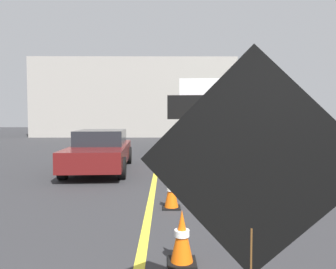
% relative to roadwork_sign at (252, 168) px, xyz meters
% --- Properties ---
extents(lane_center_stripe, '(0.14, 36.00, 0.01)m').
position_rel_roadwork_sign_xyz_m(lane_center_stripe, '(-0.93, 3.49, -1.47)').
color(lane_center_stripe, yellow).
rests_on(lane_center_stripe, ground).
extents(roadwork_sign, '(1.59, 0.41, 2.33)m').
position_rel_roadwork_sign_xyz_m(roadwork_sign, '(0.00, 0.00, 0.00)').
color(roadwork_sign, '#593819').
rests_on(roadwork_sign, ground).
extents(arrow_board_trailer, '(1.60, 1.90, 2.70)m').
position_rel_roadwork_sign_xyz_m(arrow_board_trailer, '(0.26, 10.62, -0.99)').
color(arrow_board_trailer, orange).
rests_on(arrow_board_trailer, ground).
extents(box_truck, '(2.84, 7.59, 3.53)m').
position_rel_roadwork_sign_xyz_m(box_truck, '(1.35, 15.46, 0.42)').
color(box_truck, black).
rests_on(box_truck, ground).
extents(pickup_car, '(2.15, 5.03, 1.38)m').
position_rel_roadwork_sign_xyz_m(pickup_car, '(-2.85, 8.93, -0.77)').
color(pickup_car, '#591414').
rests_on(pickup_car, ground).
extents(highway_guide_sign, '(2.79, 0.31, 5.00)m').
position_rel_roadwork_sign_xyz_m(highway_guide_sign, '(3.50, 24.11, 1.95)').
color(highway_guide_sign, gray).
rests_on(highway_guide_sign, ground).
extents(far_building_block, '(18.79, 6.75, 7.24)m').
position_rel_roadwork_sign_xyz_m(far_building_block, '(-3.55, 30.36, 2.15)').
color(far_building_block, gray).
rests_on(far_building_block, ground).
extents(traffic_cone_near_sign, '(0.36, 0.36, 0.68)m').
position_rel_roadwork_sign_xyz_m(traffic_cone_near_sign, '(-0.41, 1.72, -1.14)').
color(traffic_cone_near_sign, black).
rests_on(traffic_cone_near_sign, ground).
extents(traffic_cone_mid_lane, '(0.36, 0.36, 0.69)m').
position_rel_roadwork_sign_xyz_m(traffic_cone_mid_lane, '(-0.49, 4.19, -1.13)').
color(traffic_cone_mid_lane, black).
rests_on(traffic_cone_mid_lane, ground).
extents(traffic_cone_far_lane, '(0.36, 0.36, 0.62)m').
position_rel_roadwork_sign_xyz_m(traffic_cone_far_lane, '(-0.29, 6.42, -1.17)').
color(traffic_cone_far_lane, black).
rests_on(traffic_cone_far_lane, ground).
extents(traffic_cone_curbside, '(0.36, 0.36, 0.68)m').
position_rel_roadwork_sign_xyz_m(traffic_cone_curbside, '(-0.26, 8.70, -1.14)').
color(traffic_cone_curbside, black).
rests_on(traffic_cone_curbside, ground).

